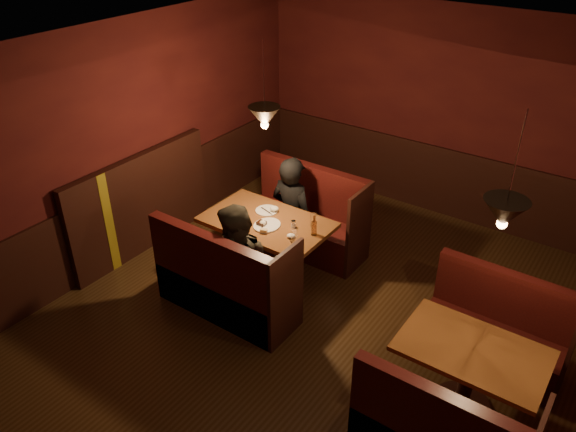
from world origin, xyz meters
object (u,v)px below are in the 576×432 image
Objects in this scene: main_bench_near at (224,288)px; main_bench_far at (308,223)px; main_table at (268,234)px; second_table at (470,364)px; diner_b at (236,248)px; second_bench_far at (495,335)px; diner_a at (292,194)px.

main_bench_far is at bearing 90.00° from main_bench_near.
main_table is at bearing 91.12° from main_bench_near.
main_bench_near is 1.30× the size of second_table.
second_bench_far is at bearing 35.55° from diner_b.
main_bench_far is at bearing 88.88° from main_table.
second_table is 0.77m from second_bench_far.
second_bench_far is 0.81× the size of diner_a.
diner_b is at bearing -177.50° from second_table.
main_bench_far is 0.96× the size of diner_a.
second_bench_far is 2.82m from diner_a.
diner_b is (0.10, -0.69, 0.21)m from main_table.
second_bench_far is (2.65, -0.67, -0.04)m from main_bench_far.
second_table is 2.98m from diner_a.
main_table is 0.73m from diner_b.
second_table is 0.90× the size of second_bench_far.
main_bench_near reaches higher than second_table.
main_table is at bearing 100.92° from diner_a.
main_table is at bearing 115.43° from diner_b.
diner_a is at bearing 97.27° from main_table.
main_bench_near is (0.00, -1.67, 0.00)m from main_bench_far.
main_bench_far is at bearing 165.87° from second_bench_far.
main_bench_far is (0.02, 0.83, -0.26)m from main_table.
main_bench_near is at bearing -174.37° from second_table.
diner_a is 1.31m from diner_b.
diner_a reaches higher than second_table.
second_bench_far is at bearing 3.58° from main_table.
main_table is 0.91× the size of main_bench_near.
diner_b reaches higher than main_bench_far.
second_bench_far is 2.75m from diner_b.
second_table is at bearing 160.07° from diner_a.
main_bench_near is at bearing -102.61° from diner_b.
main_bench_near is at bearing -88.88° from main_table.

